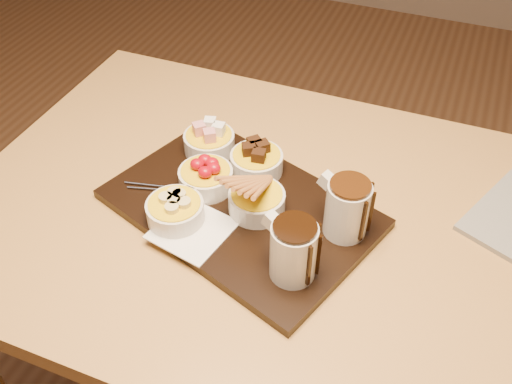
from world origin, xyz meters
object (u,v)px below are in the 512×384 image
at_px(pitcher_dark_chocolate, 293,252).
at_px(serving_board, 241,208).
at_px(dining_table, 285,251).
at_px(pitcher_milk_chocolate, 347,209).
at_px(bowl_strawberries, 206,179).

bearing_deg(pitcher_dark_chocolate, serving_board, 160.02).
xyz_separation_m(dining_table, serving_board, (-0.08, -0.02, 0.11)).
height_order(dining_table, pitcher_milk_chocolate, pitcher_milk_chocolate).
xyz_separation_m(bowl_strawberries, pitcher_milk_chocolate, (0.27, -0.01, 0.03)).
distance_m(dining_table, pitcher_dark_chocolate, 0.22).
relative_size(serving_board, pitcher_dark_chocolate, 4.57).
relative_size(dining_table, bowl_strawberries, 12.00).
bearing_deg(bowl_strawberries, dining_table, 1.02).
height_order(serving_board, bowl_strawberries, bowl_strawberries).
xyz_separation_m(pitcher_dark_chocolate, pitcher_milk_chocolate, (0.05, 0.12, 0.00)).
xyz_separation_m(dining_table, pitcher_dark_chocolate, (0.06, -0.14, 0.17)).
relative_size(bowl_strawberries, pitcher_milk_chocolate, 0.99).
relative_size(dining_table, serving_board, 2.61).
xyz_separation_m(serving_board, pitcher_dark_chocolate, (0.14, -0.11, 0.06)).
bearing_deg(pitcher_dark_chocolate, pitcher_milk_chocolate, 85.60).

